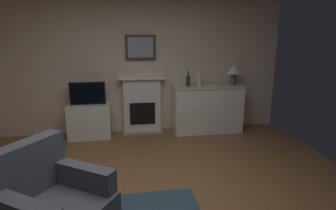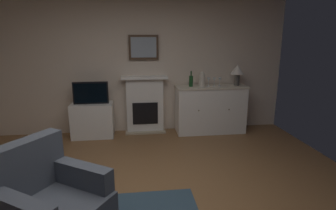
{
  "view_description": "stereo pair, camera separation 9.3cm",
  "coord_description": "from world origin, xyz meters",
  "px_view_note": "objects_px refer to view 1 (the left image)",
  "views": [
    {
      "loc": [
        -0.21,
        -2.51,
        1.8
      ],
      "look_at": [
        0.3,
        0.69,
        1.0
      ],
      "focal_mm": 29.24,
      "sensor_mm": 36.0,
      "label": 1
    },
    {
      "loc": [
        -0.12,
        -2.53,
        1.8
      ],
      "look_at": [
        0.3,
        0.69,
        1.0
      ],
      "focal_mm": 29.24,
      "sensor_mm": 36.0,
      "label": 2
    }
  ],
  "objects_px": {
    "vase_decorative": "(199,79)",
    "fireplace_unit": "(142,104)",
    "wine_bottle": "(188,81)",
    "wine_glass_right": "(217,79)",
    "wine_glass_left": "(206,80)",
    "framed_picture": "(141,47)",
    "table_lamp": "(234,71)",
    "wine_glass_center": "(211,80)",
    "tv_set": "(88,93)",
    "tv_cabinet": "(90,121)",
    "sideboard_cabinet": "(207,109)",
    "armchair": "(51,206)"
  },
  "relations": [
    {
      "from": "wine_glass_right",
      "to": "tv_set",
      "type": "xyz_separation_m",
      "value": [
        -2.38,
        0.01,
        -0.2
      ]
    },
    {
      "from": "fireplace_unit",
      "to": "wine_glass_left",
      "type": "relative_size",
      "value": 6.67
    },
    {
      "from": "wine_glass_right",
      "to": "tv_set",
      "type": "bearing_deg",
      "value": 179.64
    },
    {
      "from": "wine_bottle",
      "to": "wine_glass_left",
      "type": "distance_m",
      "value": 0.33
    },
    {
      "from": "vase_decorative",
      "to": "fireplace_unit",
      "type": "bearing_deg",
      "value": 167.88
    },
    {
      "from": "table_lamp",
      "to": "wine_bottle",
      "type": "height_order",
      "value": "table_lamp"
    },
    {
      "from": "sideboard_cabinet",
      "to": "table_lamp",
      "type": "height_order",
      "value": "table_lamp"
    },
    {
      "from": "wine_bottle",
      "to": "framed_picture",
      "type": "bearing_deg",
      "value": 165.83
    },
    {
      "from": "fireplace_unit",
      "to": "tv_cabinet",
      "type": "bearing_deg",
      "value": -170.55
    },
    {
      "from": "table_lamp",
      "to": "tv_set",
      "type": "relative_size",
      "value": 0.65
    },
    {
      "from": "wine_glass_right",
      "to": "armchair",
      "type": "bearing_deg",
      "value": -131.55
    },
    {
      "from": "fireplace_unit",
      "to": "tv_set",
      "type": "height_order",
      "value": "fireplace_unit"
    },
    {
      "from": "fireplace_unit",
      "to": "tv_cabinet",
      "type": "height_order",
      "value": "fireplace_unit"
    },
    {
      "from": "fireplace_unit",
      "to": "wine_glass_left",
      "type": "height_order",
      "value": "fireplace_unit"
    },
    {
      "from": "framed_picture",
      "to": "wine_glass_left",
      "type": "xyz_separation_m",
      "value": [
        1.19,
        -0.25,
        -0.59
      ]
    },
    {
      "from": "armchair",
      "to": "sideboard_cabinet",
      "type": "bearing_deg",
      "value": 50.57
    },
    {
      "from": "sideboard_cabinet",
      "to": "tv_cabinet",
      "type": "relative_size",
      "value": 1.79
    },
    {
      "from": "table_lamp",
      "to": "wine_glass_center",
      "type": "height_order",
      "value": "table_lamp"
    },
    {
      "from": "sideboard_cabinet",
      "to": "wine_glass_right",
      "type": "xyz_separation_m",
      "value": [
        0.15,
        -0.02,
        0.57
      ]
    },
    {
      "from": "wine_glass_center",
      "to": "wine_glass_right",
      "type": "bearing_deg",
      "value": 7.23
    },
    {
      "from": "vase_decorative",
      "to": "tv_set",
      "type": "relative_size",
      "value": 0.45
    },
    {
      "from": "framed_picture",
      "to": "wine_glass_right",
      "type": "relative_size",
      "value": 3.33
    },
    {
      "from": "wine_bottle",
      "to": "fireplace_unit",
      "type": "bearing_deg",
      "value": 168.7
    },
    {
      "from": "framed_picture",
      "to": "table_lamp",
      "type": "bearing_deg",
      "value": -7.23
    },
    {
      "from": "table_lamp",
      "to": "wine_glass_center",
      "type": "xyz_separation_m",
      "value": [
        -0.45,
        -0.04,
        -0.16
      ]
    },
    {
      "from": "fireplace_unit",
      "to": "sideboard_cabinet",
      "type": "xyz_separation_m",
      "value": [
        1.25,
        -0.18,
        -0.09
      ]
    },
    {
      "from": "wine_glass_right",
      "to": "wine_glass_left",
      "type": "bearing_deg",
      "value": -178.9
    },
    {
      "from": "framed_picture",
      "to": "wine_glass_left",
      "type": "bearing_deg",
      "value": -11.86
    },
    {
      "from": "wine_bottle",
      "to": "tv_set",
      "type": "xyz_separation_m",
      "value": [
        -1.84,
        -0.01,
        -0.18
      ]
    },
    {
      "from": "wine_bottle",
      "to": "wine_glass_left",
      "type": "height_order",
      "value": "wine_bottle"
    },
    {
      "from": "vase_decorative",
      "to": "table_lamp",
      "type": "bearing_deg",
      "value": 4.12
    },
    {
      "from": "tv_cabinet",
      "to": "tv_set",
      "type": "bearing_deg",
      "value": -90.0
    },
    {
      "from": "fireplace_unit",
      "to": "wine_glass_center",
      "type": "relative_size",
      "value": 6.67
    },
    {
      "from": "fireplace_unit",
      "to": "tv_cabinet",
      "type": "distance_m",
      "value": 1.01
    },
    {
      "from": "tv_cabinet",
      "to": "table_lamp",
      "type": "bearing_deg",
      "value": -0.32
    },
    {
      "from": "armchair",
      "to": "wine_glass_left",
      "type": "bearing_deg",
      "value": 51.12
    },
    {
      "from": "wine_glass_center",
      "to": "armchair",
      "type": "height_order",
      "value": "wine_glass_center"
    },
    {
      "from": "wine_glass_center",
      "to": "wine_bottle",
      "type": "bearing_deg",
      "value": 174.53
    },
    {
      "from": "wine_glass_left",
      "to": "wine_glass_right",
      "type": "relative_size",
      "value": 1.0
    },
    {
      "from": "sideboard_cabinet",
      "to": "fireplace_unit",
      "type": "bearing_deg",
      "value": 171.96
    },
    {
      "from": "framed_picture",
      "to": "tv_cabinet",
      "type": "distance_m",
      "value": 1.64
    },
    {
      "from": "table_lamp",
      "to": "wine_glass_right",
      "type": "xyz_separation_m",
      "value": [
        -0.34,
        -0.02,
        -0.16
      ]
    },
    {
      "from": "sideboard_cabinet",
      "to": "vase_decorative",
      "type": "xyz_separation_m",
      "value": [
        -0.2,
        -0.05,
        0.59
      ]
    },
    {
      "from": "framed_picture",
      "to": "vase_decorative",
      "type": "relative_size",
      "value": 1.96
    },
    {
      "from": "wine_glass_center",
      "to": "tv_set",
      "type": "height_order",
      "value": "wine_glass_center"
    },
    {
      "from": "tv_set",
      "to": "wine_glass_center",
      "type": "bearing_deg",
      "value": -0.72
    },
    {
      "from": "table_lamp",
      "to": "sideboard_cabinet",
      "type": "bearing_deg",
      "value": -180.0
    },
    {
      "from": "vase_decorative",
      "to": "tv_cabinet",
      "type": "bearing_deg",
      "value": 178.17
    },
    {
      "from": "fireplace_unit",
      "to": "tv_set",
      "type": "bearing_deg",
      "value": -169.23
    },
    {
      "from": "tv_cabinet",
      "to": "sideboard_cabinet",
      "type": "bearing_deg",
      "value": -0.39
    }
  ]
}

